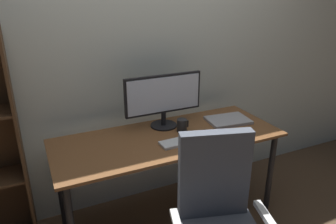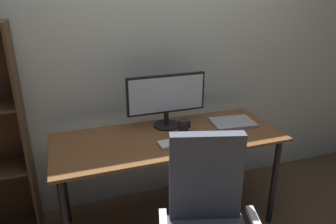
% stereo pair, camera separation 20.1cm
% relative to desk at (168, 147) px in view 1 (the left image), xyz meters
% --- Properties ---
extents(ground_plane, '(12.00, 12.00, 0.00)m').
position_rel_desk_xyz_m(ground_plane, '(0.00, 0.00, -0.65)').
color(ground_plane, '#4C3826').
extents(back_wall, '(6.40, 0.10, 2.60)m').
position_rel_desk_xyz_m(back_wall, '(0.00, 0.49, 0.65)').
color(back_wall, beige).
rests_on(back_wall, ground).
extents(desk, '(1.61, 0.64, 0.74)m').
position_rel_desk_xyz_m(desk, '(0.00, 0.00, 0.00)').
color(desk, brown).
rests_on(desk, ground).
extents(monitor, '(0.60, 0.20, 0.40)m').
position_rel_desk_xyz_m(monitor, '(0.04, 0.18, 0.32)').
color(monitor, black).
rests_on(monitor, desk).
extents(keyboard, '(0.29, 0.12, 0.02)m').
position_rel_desk_xyz_m(keyboard, '(0.03, -0.13, 0.10)').
color(keyboard, '#B7BABC').
rests_on(keyboard, desk).
extents(mouse, '(0.06, 0.10, 0.03)m').
position_rel_desk_xyz_m(mouse, '(0.23, -0.12, 0.10)').
color(mouse, black).
rests_on(mouse, desk).
extents(coffee_mug, '(0.09, 0.07, 0.09)m').
position_rel_desk_xyz_m(coffee_mug, '(0.13, 0.04, 0.13)').
color(coffee_mug, black).
rests_on(coffee_mug, desk).
extents(laptop, '(0.34, 0.26, 0.02)m').
position_rel_desk_xyz_m(laptop, '(0.54, 0.05, 0.10)').
color(laptop, '#99999E').
rests_on(laptop, desk).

